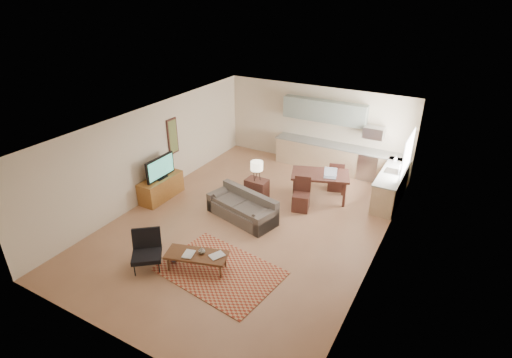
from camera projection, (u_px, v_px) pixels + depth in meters
The scene contains 25 objects.
room at pixel (250, 177), 10.00m from camera, with size 9.00×9.00×9.00m.
kitchen_counter_back at pixel (336, 158), 13.27m from camera, with size 4.26×0.64×0.92m, color tan, non-canonical shape.
kitchen_counter_right at pixel (391, 186), 11.46m from camera, with size 0.64×2.26×0.92m, color tan, non-canonical shape.
kitchen_range at pixel (369, 165), 12.79m from camera, with size 0.62×0.62×0.90m, color #A5A8AD.
kitchen_microwave at pixel (374, 132), 12.32m from camera, with size 0.62×0.40×0.35m, color #A5A8AD.
upper_cabinets at pixel (324, 111), 12.99m from camera, with size 2.80×0.34×0.70m, color gray.
window_right at pixel (408, 153), 10.85m from camera, with size 0.02×1.40×1.05m, color white.
wall_art_left at pixel (173, 136), 12.02m from camera, with size 0.06×0.42×1.10m, color #9D9342, non-canonical shape.
triptych at pixel (314, 114), 13.36m from camera, with size 1.70×0.04×0.50m, color #F7E7BE, non-canonical shape.
rug at pixel (220, 271), 8.79m from camera, with size 2.55×1.77×0.02m, color maroon.
sofa at pixel (242, 207), 10.63m from camera, with size 2.05×0.89×0.71m, color #564C45, non-canonical shape.
coffee_table at pixel (197, 261), 8.79m from camera, with size 1.36×0.54×0.41m, color #4A2915, non-canonical shape.
book_a at pixel (184, 253), 8.69m from camera, with size 0.30×0.36×0.03m, color maroon.
book_b at pixel (214, 253), 8.72m from camera, with size 0.35×0.39×0.02m, color navy.
vase at pixel (202, 250), 8.69m from camera, with size 0.17×0.17×0.16m, color black.
armchair at pixel (146, 252), 8.75m from camera, with size 0.73×0.73×0.83m, color black, non-canonical shape.
tv_credenza at pixel (161, 188), 11.66m from camera, with size 0.55×1.42×0.65m, color brown, non-canonical shape.
tv at pixel (160, 168), 11.35m from camera, with size 0.11×1.09×0.65m, color black, non-canonical shape.
console_table at pixel (257, 191), 11.40m from camera, with size 0.62×0.41×0.72m, color #3E1F19, non-canonical shape.
table_lamp at pixel (257, 170), 11.12m from camera, with size 0.35×0.35×0.58m, color beige, non-canonical shape.
dining_table at pixel (319, 186), 11.56m from camera, with size 1.62×0.93×0.82m, color #3E1F19, non-canonical shape.
dining_chair_near at pixel (301, 195), 10.98m from camera, with size 0.45×0.47×0.94m, color #3E1F19, non-canonical shape.
dining_chair_far at pixel (336, 175), 12.08m from camera, with size 0.45×0.47×0.95m, color #3E1F19, non-canonical shape.
laptop at pixel (330, 173), 11.09m from camera, with size 0.35×0.26×0.26m, color #A5A8AD, non-canonical shape.
soap_bottle at pixel (396, 159), 11.85m from camera, with size 0.09×0.09×0.19m, color #F7E7BE.
Camera 1 is at (4.51, -7.77, 5.74)m, focal length 28.00 mm.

